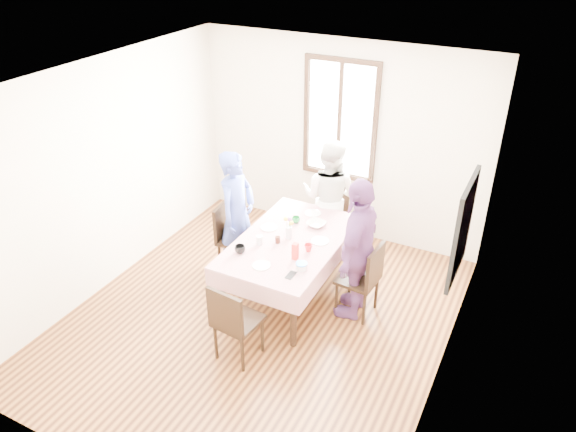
% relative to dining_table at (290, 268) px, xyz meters
% --- Properties ---
extents(ground, '(4.50, 4.50, 0.00)m').
position_rel_dining_table_xyz_m(ground, '(-0.11, -0.56, -0.38)').
color(ground, '#32170C').
rests_on(ground, ground).
extents(back_wall, '(4.00, 0.00, 4.00)m').
position_rel_dining_table_xyz_m(back_wall, '(-0.11, 1.69, 0.98)').
color(back_wall, beige).
rests_on(back_wall, ground).
extents(right_wall, '(0.00, 4.50, 4.50)m').
position_rel_dining_table_xyz_m(right_wall, '(1.89, -0.56, 0.98)').
color(right_wall, beige).
rests_on(right_wall, ground).
extents(window_frame, '(1.02, 0.06, 1.62)m').
position_rel_dining_table_xyz_m(window_frame, '(-0.11, 1.67, 1.27)').
color(window_frame, black).
rests_on(window_frame, back_wall).
extents(window_pane, '(0.90, 0.02, 1.50)m').
position_rel_dining_table_xyz_m(window_pane, '(-0.11, 1.68, 1.27)').
color(window_pane, white).
rests_on(window_pane, back_wall).
extents(art_poster, '(0.04, 0.76, 0.96)m').
position_rel_dining_table_xyz_m(art_poster, '(1.87, -0.26, 1.18)').
color(art_poster, red).
rests_on(art_poster, right_wall).
extents(dining_table, '(0.99, 1.68, 0.75)m').
position_rel_dining_table_xyz_m(dining_table, '(0.00, 0.00, 0.00)').
color(dining_table, black).
rests_on(dining_table, ground).
extents(tablecloth, '(1.11, 1.80, 0.01)m').
position_rel_dining_table_xyz_m(tablecloth, '(0.00, 0.00, 0.38)').
color(tablecloth, '#610011').
rests_on(tablecloth, dining_table).
extents(chair_left, '(0.47, 0.47, 0.91)m').
position_rel_dining_table_xyz_m(chair_left, '(-0.82, 0.16, 0.08)').
color(chair_left, black).
rests_on(chair_left, ground).
extents(chair_right, '(0.45, 0.45, 0.91)m').
position_rel_dining_table_xyz_m(chair_right, '(0.82, 0.05, 0.08)').
color(chair_right, black).
rests_on(chair_right, ground).
extents(chair_far, '(0.45, 0.45, 0.91)m').
position_rel_dining_table_xyz_m(chair_far, '(0.00, 1.16, 0.08)').
color(chair_far, black).
rests_on(chair_far, ground).
extents(chair_near, '(0.46, 0.46, 0.91)m').
position_rel_dining_table_xyz_m(chair_near, '(0.00, -1.16, 0.08)').
color(chair_near, black).
rests_on(chair_near, ground).
extents(person_left, '(0.41, 0.61, 1.63)m').
position_rel_dining_table_xyz_m(person_left, '(-0.80, 0.16, 0.44)').
color(person_left, '#374796').
rests_on(person_left, ground).
extents(person_far, '(0.77, 0.61, 1.58)m').
position_rel_dining_table_xyz_m(person_far, '(0.00, 1.14, 0.41)').
color(person_far, white).
rests_on(person_far, ground).
extents(person_right, '(0.44, 1.00, 1.68)m').
position_rel_dining_table_xyz_m(person_right, '(0.80, 0.05, 0.47)').
color(person_right, '#613469').
rests_on(person_right, ground).
extents(mug_black, '(0.13, 0.13, 0.09)m').
position_rel_dining_table_xyz_m(mug_black, '(-0.37, -0.49, 0.43)').
color(mug_black, black).
rests_on(mug_black, tablecloth).
extents(mug_flag, '(0.11, 0.11, 0.08)m').
position_rel_dining_table_xyz_m(mug_flag, '(0.29, -0.12, 0.43)').
color(mug_flag, red).
rests_on(mug_flag, tablecloth).
extents(mug_green, '(0.10, 0.10, 0.08)m').
position_rel_dining_table_xyz_m(mug_green, '(-0.11, 0.39, 0.42)').
color(mug_green, '#0C7226').
rests_on(mug_green, tablecloth).
extents(serving_bowl, '(0.25, 0.25, 0.05)m').
position_rel_dining_table_xyz_m(serving_bowl, '(0.14, 0.42, 0.41)').
color(serving_bowl, white).
rests_on(serving_bowl, tablecloth).
extents(juice_carton, '(0.06, 0.06, 0.19)m').
position_rel_dining_table_xyz_m(juice_carton, '(0.22, -0.32, 0.48)').
color(juice_carton, red).
rests_on(juice_carton, tablecloth).
extents(butter_tub, '(0.12, 0.12, 0.06)m').
position_rel_dining_table_xyz_m(butter_tub, '(0.37, -0.46, 0.42)').
color(butter_tub, white).
rests_on(butter_tub, tablecloth).
extents(jam_jar, '(0.06, 0.06, 0.08)m').
position_rel_dining_table_xyz_m(jam_jar, '(-0.10, -0.12, 0.43)').
color(jam_jar, black).
rests_on(jam_jar, tablecloth).
extents(drinking_glass, '(0.07, 0.07, 0.11)m').
position_rel_dining_table_xyz_m(drinking_glass, '(-0.26, -0.24, 0.44)').
color(drinking_glass, silver).
rests_on(drinking_glass, tablecloth).
extents(smartphone, '(0.07, 0.15, 0.01)m').
position_rel_dining_table_xyz_m(smartphone, '(0.32, -0.61, 0.39)').
color(smartphone, black).
rests_on(smartphone, tablecloth).
extents(flower_vase, '(0.07, 0.07, 0.15)m').
position_rel_dining_table_xyz_m(flower_vase, '(-0.03, 0.03, 0.46)').
color(flower_vase, silver).
rests_on(flower_vase, tablecloth).
extents(plate_left, '(0.20, 0.20, 0.01)m').
position_rel_dining_table_xyz_m(plate_left, '(-0.34, 0.13, 0.39)').
color(plate_left, white).
rests_on(plate_left, tablecloth).
extents(plate_right, '(0.20, 0.20, 0.01)m').
position_rel_dining_table_xyz_m(plate_right, '(0.32, 0.13, 0.39)').
color(plate_right, white).
rests_on(plate_right, tablecloth).
extents(plate_far, '(0.20, 0.20, 0.01)m').
position_rel_dining_table_xyz_m(plate_far, '(-0.02, 0.68, 0.39)').
color(plate_far, white).
rests_on(plate_far, tablecloth).
extents(plate_near, '(0.20, 0.20, 0.01)m').
position_rel_dining_table_xyz_m(plate_near, '(-0.04, -0.60, 0.39)').
color(plate_near, white).
rests_on(plate_near, tablecloth).
extents(butter_lid, '(0.12, 0.12, 0.01)m').
position_rel_dining_table_xyz_m(butter_lid, '(0.37, -0.46, 0.45)').
color(butter_lid, blue).
rests_on(butter_lid, butter_tub).
extents(flower_bunch, '(0.09, 0.09, 0.10)m').
position_rel_dining_table_xyz_m(flower_bunch, '(-0.03, 0.03, 0.58)').
color(flower_bunch, yellow).
rests_on(flower_bunch, flower_vase).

